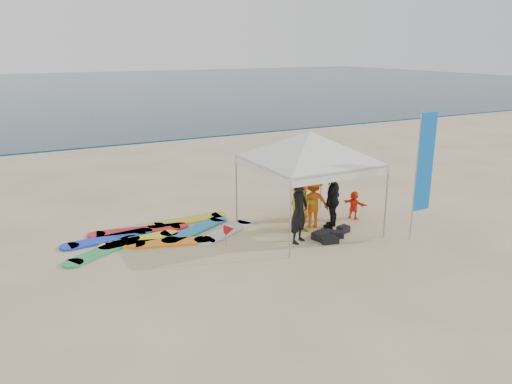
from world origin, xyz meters
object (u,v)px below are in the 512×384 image
at_px(person_orange_b, 301,193).
at_px(canopy_tent, 310,132).
at_px(marker_pennant, 230,229).
at_px(person_black_a, 299,211).
at_px(feather_flag, 424,164).
at_px(person_black_b, 333,200).
at_px(person_yellow, 302,206).
at_px(person_seated, 354,205).
at_px(surfboard_spread, 160,235).
at_px(person_orange_a, 313,202).

height_order(person_orange_b, canopy_tent, canopy_tent).
relative_size(canopy_tent, marker_pennant, 7.22).
bearing_deg(person_black_a, feather_flag, -53.78).
bearing_deg(person_orange_b, person_black_a, 29.64).
xyz_separation_m(person_black_b, canopy_tent, (-0.75, 0.24, 2.14)).
height_order(person_yellow, marker_pennant, person_yellow).
xyz_separation_m(person_black_b, person_orange_b, (-0.45, 1.10, -0.02)).
height_order(person_yellow, person_seated, person_yellow).
relative_size(person_seated, feather_flag, 0.25).
bearing_deg(surfboard_spread, person_orange_b, -8.52).
xyz_separation_m(person_orange_a, feather_flag, (2.23, -2.21, 1.43)).
distance_m(person_black_a, person_orange_b, 1.99).
bearing_deg(person_yellow, person_black_a, -109.85).
bearing_deg(feather_flag, person_seated, 104.71).
bearing_deg(person_orange_b, surfboard_spread, -34.68).
relative_size(marker_pennant, surfboard_spread, 0.11).
bearing_deg(surfboard_spread, canopy_tent, -20.04).
height_order(person_yellow, canopy_tent, canopy_tent).
relative_size(person_black_a, marker_pennant, 2.92).
distance_m(person_orange_b, canopy_tent, 2.34).
relative_size(person_seated, canopy_tent, 0.20).
relative_size(person_yellow, person_orange_b, 0.95).
distance_m(person_orange_a, person_seated, 1.67).
bearing_deg(person_seated, person_yellow, 73.66).
xyz_separation_m(person_yellow, surfboard_spread, (-3.92, 1.68, -0.80)).
xyz_separation_m(person_yellow, feather_flag, (2.75, -2.00, 1.40)).
bearing_deg(person_black_a, person_orange_b, 24.54).
distance_m(person_black_a, surfboard_spread, 4.21).
xyz_separation_m(canopy_tent, feather_flag, (2.46, -2.15, -0.79)).
distance_m(person_yellow, feather_flag, 3.68).
bearing_deg(surfboard_spread, person_black_b, -19.65).
bearing_deg(person_black_b, person_orange_a, -65.64).
xyz_separation_m(person_orange_b, surfboard_spread, (-4.52, 0.68, -0.84)).
relative_size(person_orange_a, surfboard_spread, 0.29).
bearing_deg(person_seated, canopy_tent, 70.31).
xyz_separation_m(person_black_b, person_seated, (1.12, 0.33, -0.43)).
bearing_deg(person_orange_a, person_orange_b, -77.25).
distance_m(person_orange_b, marker_pennant, 3.18).
xyz_separation_m(marker_pennant, surfboard_spread, (-1.52, 1.67, -0.46)).
xyz_separation_m(person_yellow, person_orange_a, (0.52, 0.21, -0.03)).
relative_size(person_black_a, canopy_tent, 0.41).
bearing_deg(canopy_tent, person_black_a, -135.93).
distance_m(canopy_tent, feather_flag, 3.36).
height_order(person_black_b, surfboard_spread, person_black_b).
bearing_deg(person_orange_b, person_seated, 127.80).
height_order(person_black_a, person_seated, person_black_a).
bearing_deg(feather_flag, marker_pennant, 158.64).
relative_size(person_orange_a, canopy_tent, 0.35).
distance_m(person_orange_b, person_seated, 1.79).
xyz_separation_m(person_orange_b, marker_pennant, (-3.00, -0.99, -0.38)).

